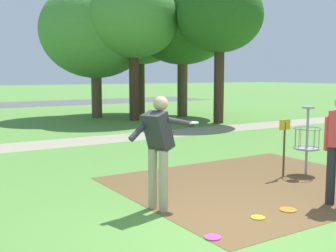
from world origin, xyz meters
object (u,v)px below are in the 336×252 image
object	(u,v)px
player_throwing	(159,145)
tree_mid_right	(220,16)
tree_near_left	(139,18)
frisbee_far_left	(258,218)
tree_mid_left	(95,31)
tree_mid_center	(183,18)
frisbee_mid_grass	(213,237)
frisbee_by_tee	(288,210)
tree_far_left	(134,19)
disc_golf_basket	(305,138)

from	to	relation	value
player_throwing	tree_mid_right	xyz separation A→B (m)	(8.07, 8.49, 3.39)
tree_near_left	frisbee_far_left	bearing A→B (deg)	-112.76
tree_mid_right	tree_mid_left	bearing A→B (deg)	124.33
tree_mid_center	player_throwing	bearing A→B (deg)	-125.78
frisbee_mid_grass	tree_mid_left	bearing A→B (deg)	72.22
tree_near_left	tree_mid_left	xyz separation A→B (m)	(-2.47, -0.26, -0.76)
tree_mid_center	frisbee_mid_grass	bearing A→B (deg)	-122.98
tree_mid_right	tree_near_left	bearing A→B (deg)	99.83
frisbee_by_tee	frisbee_far_left	xyz separation A→B (m)	(-0.63, -0.01, 0.00)
frisbee_mid_grass	tree_mid_right	distance (m)	13.46
player_throwing	frisbee_far_left	bearing A→B (deg)	-48.27
frisbee_mid_grass	tree_near_left	world-z (taller)	tree_near_left
frisbee_far_left	tree_near_left	bearing A→B (deg)	67.24
frisbee_by_tee	frisbee_far_left	size ratio (longest dim) A/B	1.24
frisbee_mid_grass	tree_mid_right	bearing A→B (deg)	50.50
frisbee_mid_grass	tree_mid_center	bearing A→B (deg)	57.02
frisbee_mid_grass	tree_near_left	bearing A→B (deg)	64.38
frisbee_mid_grass	tree_mid_right	world-z (taller)	tree_mid_right
frisbee_mid_grass	frisbee_by_tee	bearing A→B (deg)	8.53
tree_mid_left	tree_far_left	xyz separation A→B (m)	(0.88, -2.12, 0.39)
frisbee_by_tee	frisbee_mid_grass	size ratio (longest dim) A/B	1.18
tree_near_left	tree_far_left	distance (m)	2.88
frisbee_mid_grass	tree_far_left	distance (m)	14.51
disc_golf_basket	frisbee_mid_grass	bearing A→B (deg)	-155.55
tree_far_left	tree_near_left	bearing A→B (deg)	56.28
disc_golf_basket	tree_mid_right	size ratio (longest dim) A/B	0.23
player_throwing	frisbee_far_left	xyz separation A→B (m)	(0.98, -1.09, -0.98)
frisbee_by_tee	tree_far_left	world-z (taller)	tree_far_left
tree_mid_left	tree_mid_right	world-z (taller)	tree_mid_left
disc_golf_basket	tree_mid_right	bearing A→B (deg)	61.47
tree_near_left	tree_mid_right	bearing A→B (deg)	-80.17
frisbee_by_tee	frisbee_far_left	distance (m)	0.63
frisbee_far_left	tree_far_left	world-z (taller)	tree_far_left
tree_mid_right	tree_far_left	size ratio (longest dim) A/B	0.96
frisbee_far_left	tree_far_left	distance (m)	13.95
disc_golf_basket	frisbee_mid_grass	world-z (taller)	disc_golf_basket
disc_golf_basket	tree_mid_center	xyz separation A→B (m)	(4.77, 11.32, 3.92)
frisbee_by_tee	frisbee_far_left	world-z (taller)	same
disc_golf_basket	tree_near_left	distance (m)	14.38
player_throwing	tree_far_left	size ratio (longest dim) A/B	0.28
tree_mid_center	tree_mid_right	xyz separation A→B (m)	(-0.33, -3.17, -0.29)
player_throwing	tree_mid_center	size ratio (longest dim) A/B	0.25
tree_near_left	tree_mid_center	xyz separation A→B (m)	(1.23, -2.02, -0.12)
disc_golf_basket	frisbee_far_left	bearing A→B (deg)	-151.75
tree_far_left	frisbee_mid_grass	bearing A→B (deg)	-113.95
frisbee_mid_grass	tree_near_left	xyz separation A→B (m)	(7.20, 15.01, 4.79)
frisbee_mid_grass	frisbee_far_left	distance (m)	1.03
frisbee_by_tee	tree_mid_left	world-z (taller)	tree_mid_left
disc_golf_basket	tree_mid_left	xyz separation A→B (m)	(1.07, 13.09, 3.28)
frisbee_mid_grass	tree_far_left	world-z (taller)	tree_far_left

